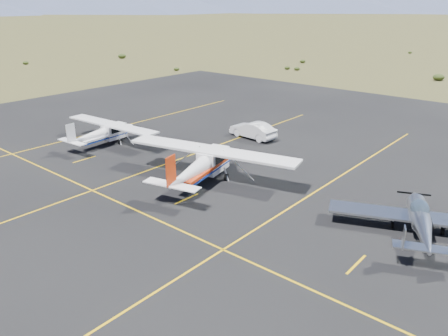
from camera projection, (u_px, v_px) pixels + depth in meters
ground at (320, 219)px, 24.32m from camera, size 1600.00×1600.00×0.00m
apron at (224, 186)px, 28.54m from camera, size 72.00×72.00×0.02m
aircraft_low_wing at (421, 219)px, 22.19m from camera, size 6.87×8.96×2.00m
aircraft_cessna at (203, 164)px, 28.51m from camera, size 7.95×12.23×3.10m
aircraft_plain at (103, 132)px, 36.27m from camera, size 5.95×9.91×2.51m
sedan at (253, 130)px, 38.33m from camera, size 1.83×4.47×1.44m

